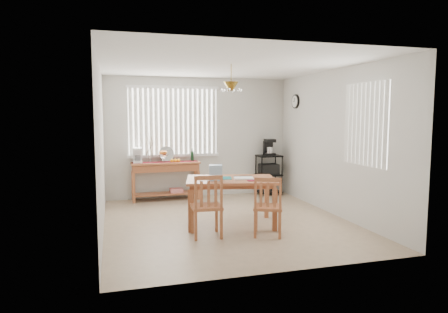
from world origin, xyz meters
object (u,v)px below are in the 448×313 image
object	(u,v)px
chair_left	(207,206)
dining_table	(231,184)
sideboard	(166,172)
cart_items	(269,148)
chair_right	(268,207)
wire_cart	(269,171)

from	to	relation	value
chair_left	dining_table	bearing A→B (deg)	46.05
sideboard	cart_items	world-z (taller)	cart_items
chair_right	wire_cart	bearing A→B (deg)	67.61
sideboard	dining_table	world-z (taller)	sideboard
chair_left	chair_right	world-z (taller)	chair_left
cart_items	sideboard	bearing A→B (deg)	179.53
cart_items	chair_right	size ratio (longest dim) A/B	0.41
cart_items	chair_right	bearing A→B (deg)	-112.32
dining_table	cart_items	bearing A→B (deg)	54.62
sideboard	wire_cart	world-z (taller)	wire_cart
dining_table	chair_right	bearing A→B (deg)	-65.08
wire_cart	chair_left	xyz separation A→B (m)	(-2.08, -2.73, -0.07)
cart_items	chair_left	bearing A→B (deg)	-127.30
dining_table	wire_cart	bearing A→B (deg)	54.50
sideboard	cart_items	xyz separation A→B (m)	(2.32, -0.02, 0.46)
wire_cart	dining_table	world-z (taller)	wire_cart
wire_cart	dining_table	distance (m)	2.67
sideboard	chair_left	distance (m)	2.77
sideboard	chair_right	world-z (taller)	chair_right
wire_cart	cart_items	xyz separation A→B (m)	(-0.00, 0.01, 0.52)
wire_cart	chair_right	size ratio (longest dim) A/B	0.99
chair_left	chair_right	bearing A→B (deg)	-12.19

